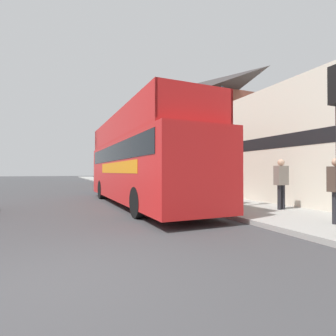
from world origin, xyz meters
The scene contains 12 objects.
ground_plane centered at (0.00, 21.00, 0.00)m, with size 144.00×144.00×0.00m, color #3D3D3F.
sidewalk centered at (6.89, 18.00, 0.07)m, with size 3.51×108.00×0.14m.
pub_white_frontage centered at (11.64, 5.15, 2.65)m, with size 6.01×13.06×5.30m.
brick_terrace_rear centered at (11.64, 23.36, 5.40)m, with size 6.00×21.69×10.81m.
tour_bus centered at (3.50, 7.85, 1.83)m, with size 2.75×11.27×4.01m.
parked_car_ahead_of_bus centered at (4.01, 15.88, 0.62)m, with size 1.90×4.04×1.32m.
pedestrian_second centered at (7.58, 3.38, 1.25)m, with size 0.48×0.27×1.84m.
pedestrian_third centered at (6.25, 6.44, 1.11)m, with size 0.42×0.23×1.62m.
lamp_post_nearest centered at (5.70, 4.37, 3.34)m, with size 0.35×0.35×4.64m.
lamp_post_second centered at (5.61, 12.97, 3.48)m, with size 0.35×0.35×4.87m.
lamp_post_third centered at (5.76, 21.57, 3.20)m, with size 0.35×0.35×4.41m.
litter_bin centered at (7.11, 5.42, 0.69)m, with size 0.48×0.48×1.04m.
Camera 1 is at (0.02, -3.86, 1.53)m, focal length 28.00 mm.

